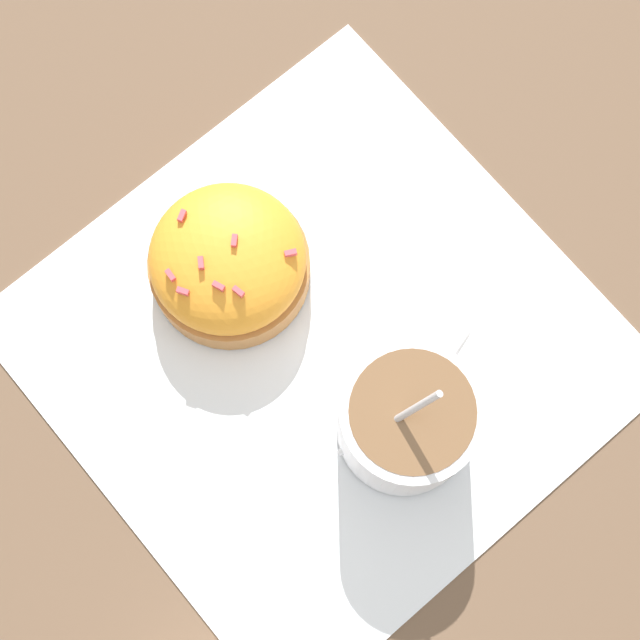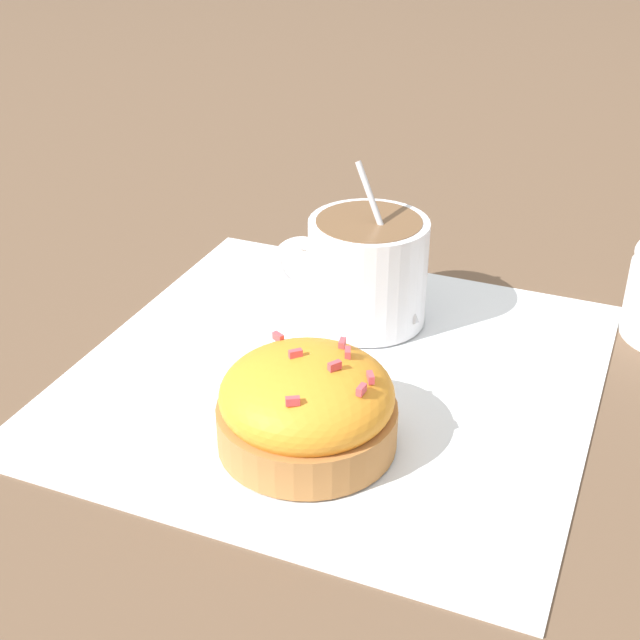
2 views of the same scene
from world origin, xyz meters
name	(u,v)px [view 2 (image 2 of 2)]	position (x,y,z in m)	size (l,w,h in m)	color
ground_plane	(335,375)	(0.00, 0.00, 0.00)	(3.00, 3.00, 0.00)	brown
paper_napkin	(335,373)	(0.00, 0.00, 0.00)	(0.33, 0.33, 0.00)	white
coffee_cup	(369,267)	(0.07, 0.00, 0.04)	(0.08, 0.11, 0.11)	white
frosted_pastry	(307,406)	(-0.07, -0.01, 0.03)	(0.10, 0.10, 0.06)	#B2753D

